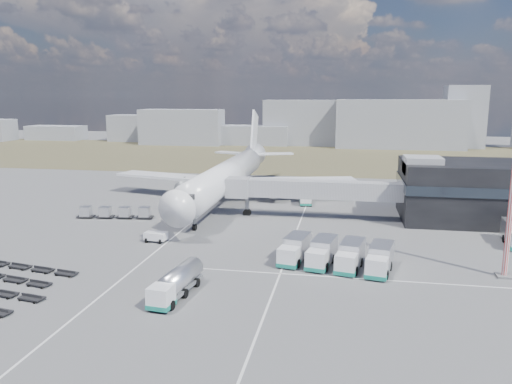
# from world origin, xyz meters

# --- Properties ---
(ground) EXTENTS (420.00, 420.00, 0.00)m
(ground) POSITION_xyz_m (0.00, 0.00, 0.00)
(ground) COLOR #565659
(ground) RESTS_ON ground
(grass_strip) EXTENTS (420.00, 90.00, 0.01)m
(grass_strip) POSITION_xyz_m (0.00, 110.00, 0.01)
(grass_strip) COLOR #47442B
(grass_strip) RESTS_ON ground
(lane_markings) EXTENTS (47.12, 110.00, 0.01)m
(lane_markings) POSITION_xyz_m (9.77, 3.00, 0.01)
(lane_markings) COLOR silver
(lane_markings) RESTS_ON ground
(terminal) EXTENTS (30.40, 16.40, 11.00)m
(terminal) POSITION_xyz_m (47.77, 23.96, 5.25)
(terminal) COLOR black
(terminal) RESTS_ON ground
(jet_bridge) EXTENTS (30.30, 3.80, 7.05)m
(jet_bridge) POSITION_xyz_m (15.90, 20.42, 5.05)
(jet_bridge) COLOR #939399
(jet_bridge) RESTS_ON ground
(airliner) EXTENTS (51.59, 64.53, 17.62)m
(airliner) POSITION_xyz_m (0.00, 32.38, 5.29)
(airliner) COLOR white
(airliner) RESTS_ON ground
(skyline) EXTENTS (298.83, 24.21, 24.92)m
(skyline) POSITION_xyz_m (30.65, 147.01, 9.03)
(skyline) COLOR gray
(skyline) RESTS_ON ground
(fuel_tanker) EXTENTS (3.37, 9.54, 3.02)m
(fuel_tanker) POSITION_xyz_m (6.00, -16.77, 1.51)
(fuel_tanker) COLOR white
(fuel_tanker) RESTS_ON ground
(pushback_tug) EXTENTS (3.32, 2.06, 1.44)m
(pushback_tug) POSITION_xyz_m (-3.70, 1.89, 0.72)
(pushback_tug) COLOR white
(pushback_tug) RESTS_ON ground
(catering_truck) EXTENTS (2.83, 5.64, 2.49)m
(catering_truck) POSITION_xyz_m (15.71, 31.67, 1.27)
(catering_truck) COLOR white
(catering_truck) RESTS_ON ground
(service_trucks_near) EXTENTS (14.51, 9.82, 2.96)m
(service_trucks_near) POSITION_xyz_m (22.50, -4.14, 1.61)
(service_trucks_near) COLOR white
(service_trucks_near) RESTS_ON ground
(uld_row) EXTENTS (13.35, 3.48, 1.83)m
(uld_row) POSITION_xyz_m (-15.92, 13.99, 1.10)
(uld_row) COLOR black
(uld_row) RESTS_ON ground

